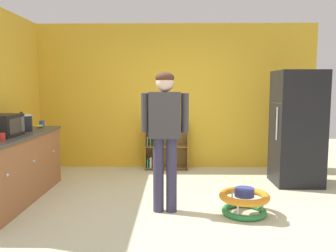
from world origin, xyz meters
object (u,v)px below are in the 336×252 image
kitchen_counter (10,169)px  blue_cup (42,124)px  red_cup (2,137)px  baby_walker (244,201)px  crock_pot (22,123)px  microwave (3,126)px  standing_person (165,128)px  clear_bottle (21,121)px  bookshelf (164,149)px  refrigerator (297,128)px  banana_bunch (40,126)px

kitchen_counter → blue_cup: blue_cup is taller
blue_cup → red_cup: bearing=-85.9°
baby_walker → crock_pot: crock_pot is taller
baby_walker → microwave: size_ratio=1.26×
standing_person → clear_bottle: (-2.25, 1.14, -0.04)m
microwave → crock_pot: size_ratio=1.77×
bookshelf → standing_person: size_ratio=0.50×
crock_pot → blue_cup: 0.59m
clear_bottle → blue_cup: 0.30m
refrigerator → blue_cup: bearing=179.3°
bookshelf → banana_bunch: (-1.88, -1.10, 0.56)m
bookshelf → red_cup: 3.09m
clear_bottle → refrigerator: bearing=1.5°
kitchen_counter → baby_walker: (3.00, -0.38, -0.29)m
refrigerator → clear_bottle: 4.28m
bookshelf → crock_pot: bearing=-142.3°
baby_walker → blue_cup: size_ratio=6.36×
red_cup → clear_bottle: bearing=105.1°
baby_walker → clear_bottle: 3.53m
kitchen_counter → baby_walker: bearing=-7.2°
clear_bottle → kitchen_counter: bearing=-76.6°
banana_bunch → microwave: bearing=-96.4°
microwave → bookshelf: bearing=46.0°
standing_person → crock_pot: (-2.05, 0.72, -0.02)m
microwave → red_cup: bearing=-65.4°
kitchen_counter → microwave: bearing=-97.6°
refrigerator → bookshelf: 2.39m
microwave → banana_bunch: 0.97m
refrigerator → red_cup: size_ratio=18.74×
blue_cup → clear_bottle: bearing=-146.9°
banana_bunch → red_cup: red_cup is taller
baby_walker → banana_bunch: size_ratio=3.82×
refrigerator → clear_bottle: refrigerator is taller
refrigerator → microwave: size_ratio=3.71×
standing_person → refrigerator: bearing=31.8°
microwave → red_cup: 0.42m
refrigerator → crock_pot: (-4.08, -0.54, 0.13)m
blue_cup → red_cup: size_ratio=1.00×
refrigerator → crock_pot: 4.12m
standing_person → crock_pot: bearing=160.6°
refrigerator → baby_walker: (-1.08, -1.34, -0.73)m
standing_person → baby_walker: standing_person is taller
kitchen_counter → red_cup: red_cup is taller
baby_walker → red_cup: (-2.84, -0.11, 0.79)m
baby_walker → microwave: (-3.02, 0.27, 0.88)m
baby_walker → blue_cup: 3.36m
standing_person → crock_pot: 2.17m
standing_person → banana_bunch: (-1.96, 1.14, -0.11)m
microwave → clear_bottle: bearing=101.1°
microwave → crock_pot: bearing=88.5°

